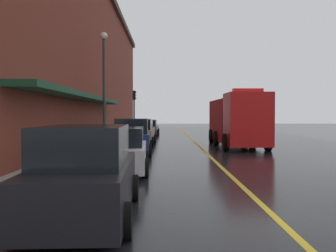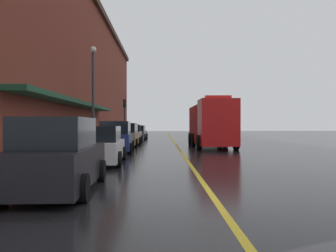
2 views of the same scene
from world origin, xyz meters
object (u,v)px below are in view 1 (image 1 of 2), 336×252
at_px(parked_car_2, 132,137).
at_px(parked_car_5, 149,128).
at_px(traffic_light_near, 134,104).
at_px(parked_car_0, 86,175).
at_px(street_lamp_left, 104,77).
at_px(parking_meter_0, 129,126).
at_px(parked_car_4, 144,130).
at_px(parked_car_3, 140,133).
at_px(parking_meter_2, 89,140).
at_px(parked_car_1, 120,151).
at_px(fire_truck, 236,120).
at_px(parking_meter_1, 115,131).

bearing_deg(parked_car_2, parked_car_5, -2.23).
bearing_deg(traffic_light_near, parked_car_0, -87.36).
bearing_deg(street_lamp_left, parking_meter_0, 86.59).
distance_m(parked_car_2, parked_car_4, 11.81).
relative_size(parked_car_2, street_lamp_left, 0.69).
bearing_deg(parking_meter_0, parked_car_3, -78.74).
bearing_deg(parked_car_5, parked_car_4, -179.22).
relative_size(parking_meter_2, street_lamp_left, 0.19).
bearing_deg(parked_car_5, parked_car_1, -178.27).
height_order(parked_car_2, parking_meter_0, parked_car_2).
bearing_deg(parked_car_1, parking_meter_0, 2.07).
height_order(parked_car_2, parked_car_4, parked_car_2).
bearing_deg(parking_meter_0, parked_car_1, -85.76).
distance_m(parked_car_1, parking_meter_0, 19.60).
distance_m(parked_car_0, street_lamp_left, 16.48).
height_order(parking_meter_2, street_lamp_left, street_lamp_left).
height_order(parked_car_4, parked_car_5, parked_car_4).
bearing_deg(parking_meter_2, parked_car_4, 85.29).
xyz_separation_m(parked_car_1, parking_meter_0, (-1.45, 19.55, 0.29)).
distance_m(parked_car_0, fire_truck, 18.80).
relative_size(parked_car_4, fire_truck, 0.49).
relative_size(parked_car_4, parking_meter_0, 3.41).
relative_size(parked_car_5, fire_truck, 0.52).
xyz_separation_m(parked_car_0, fire_truck, (6.31, 17.69, 0.83)).
height_order(parked_car_2, parking_meter_2, parked_car_2).
distance_m(parked_car_5, street_lamp_left, 15.71).
xyz_separation_m(parked_car_3, street_lamp_left, (-2.01, -2.98, 3.57)).
relative_size(parked_car_3, parked_car_4, 1.02).
distance_m(parked_car_2, traffic_light_near, 18.23).
relative_size(parked_car_2, parked_car_5, 1.01).
bearing_deg(parking_meter_1, parked_car_3, 61.41).
xyz_separation_m(parking_meter_0, traffic_light_near, (0.06, 4.96, 2.10)).
bearing_deg(street_lamp_left, parking_meter_2, -85.65).
bearing_deg(parking_meter_1, parked_car_0, -84.79).
distance_m(parked_car_0, parked_car_2, 12.95).
relative_size(parked_car_1, street_lamp_left, 0.70).
distance_m(street_lamp_left, traffic_light_near, 15.09).
distance_m(parked_car_1, parked_car_2, 6.48).
relative_size(parked_car_4, street_lamp_left, 0.65).
relative_size(parked_car_0, street_lamp_left, 0.69).
distance_m(parked_car_3, parked_car_4, 5.82).
height_order(parked_car_3, parked_car_4, parked_car_3).
height_order(parked_car_1, parked_car_3, parked_car_3).
distance_m(parked_car_3, parking_meter_1, 2.96).
height_order(fire_truck, parking_meter_0, fire_truck).
distance_m(fire_truck, traffic_light_near, 15.45).
bearing_deg(parking_meter_0, traffic_light_near, 89.29).
distance_m(parked_car_5, parking_meter_1, 14.82).
relative_size(parked_car_5, parking_meter_0, 3.59).
height_order(parked_car_4, parking_meter_1, parked_car_4).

